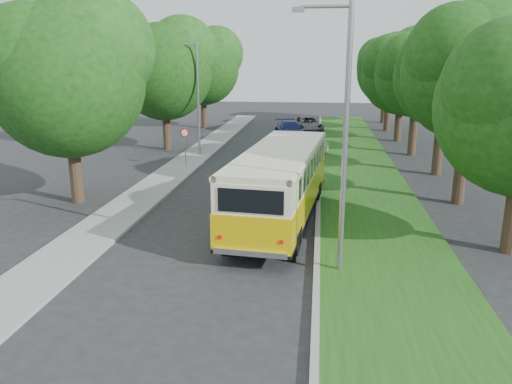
# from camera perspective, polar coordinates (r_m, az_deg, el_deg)

# --- Properties ---
(ground) EXTENTS (120.00, 120.00, 0.00)m
(ground) POSITION_cam_1_polar(r_m,az_deg,el_deg) (18.62, -4.17, -5.37)
(ground) COLOR #262628
(ground) RESTS_ON ground
(curb) EXTENTS (0.20, 70.00, 0.15)m
(curb) POSITION_cam_1_polar(r_m,az_deg,el_deg) (23.01, 7.13, -1.25)
(curb) COLOR gray
(curb) RESTS_ON ground
(grass_verge) EXTENTS (4.50, 70.00, 0.13)m
(grass_verge) POSITION_cam_1_polar(r_m,az_deg,el_deg) (23.14, 12.96, -1.46)
(grass_verge) COLOR #224A13
(grass_verge) RESTS_ON ground
(sidewalk) EXTENTS (2.20, 70.00, 0.12)m
(sidewalk) POSITION_cam_1_polar(r_m,az_deg,el_deg) (24.48, -12.93, -0.56)
(sidewalk) COLOR gray
(sidewalk) RESTS_ON ground
(treeline) EXTENTS (24.27, 41.91, 9.46)m
(treeline) POSITION_cam_1_polar(r_m,az_deg,el_deg) (35.10, 6.84, 14.03)
(treeline) COLOR #332319
(treeline) RESTS_ON ground
(lamppost_near) EXTENTS (1.71, 0.16, 8.00)m
(lamppost_near) POSITION_cam_1_polar(r_m,az_deg,el_deg) (14.76, 9.85, 6.59)
(lamppost_near) COLOR gray
(lamppost_near) RESTS_ON ground
(lamppost_far) EXTENTS (1.71, 0.16, 7.50)m
(lamppost_far) POSITION_cam_1_polar(r_m,az_deg,el_deg) (34.19, -6.82, 10.97)
(lamppost_far) COLOR gray
(lamppost_far) RESTS_ON ground
(warning_sign) EXTENTS (0.56, 0.10, 2.50)m
(warning_sign) POSITION_cam_1_polar(r_m,az_deg,el_deg) (30.54, -8.13, 5.90)
(warning_sign) COLOR gray
(warning_sign) RESTS_ON ground
(vintage_bus) EXTENTS (3.69, 10.59, 3.08)m
(vintage_bus) POSITION_cam_1_polar(r_m,az_deg,el_deg) (20.07, 2.79, 0.77)
(vintage_bus) COLOR #E9BF07
(vintage_bus) RESTS_ON ground
(car_silver) EXTENTS (1.48, 3.65, 1.24)m
(car_silver) POSITION_cam_1_polar(r_m,az_deg,el_deg) (25.77, 4.15, 1.85)
(car_silver) COLOR #AAAAAF
(car_silver) RESTS_ON ground
(car_white) EXTENTS (2.59, 4.00, 1.25)m
(car_white) POSITION_cam_1_polar(r_m,az_deg,el_deg) (33.77, 6.12, 4.96)
(car_white) COLOR silver
(car_white) RESTS_ON ground
(car_blue) EXTENTS (3.22, 5.31, 1.44)m
(car_blue) POSITION_cam_1_polar(r_m,az_deg,el_deg) (41.76, 3.92, 7.07)
(car_blue) COLOR navy
(car_blue) RESTS_ON ground
(car_grey) EXTENTS (3.26, 5.40, 1.40)m
(car_grey) POSITION_cam_1_polar(r_m,az_deg,el_deg) (45.60, 5.90, 7.68)
(car_grey) COLOR #515458
(car_grey) RESTS_ON ground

